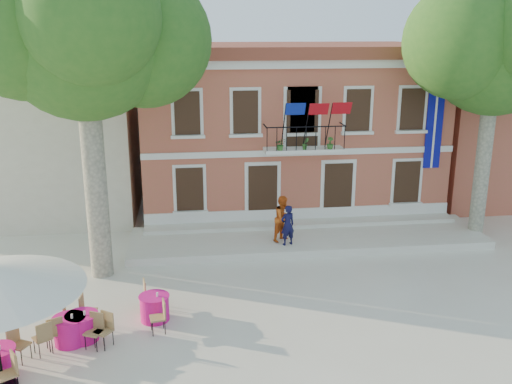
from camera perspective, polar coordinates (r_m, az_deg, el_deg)
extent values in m
plane|color=beige|center=(18.63, 1.93, -10.11)|extent=(90.00, 90.00, 0.00)
cube|color=#BB5543|center=(27.31, 2.89, 6.15)|extent=(13.00, 8.00, 7.00)
cube|color=brown|center=(26.92, 3.01, 14.03)|extent=(13.50, 8.50, 0.50)
cube|color=silver|center=(23.06, 4.73, 12.65)|extent=(13.30, 0.35, 0.35)
cube|color=silver|center=(23.02, 4.79, 4.22)|extent=(3.20, 0.90, 0.15)
cube|color=black|center=(22.45, 5.06, 6.50)|extent=(3.20, 0.04, 0.04)
cube|color=#0C108E|center=(24.98, 17.41, 6.35)|extent=(0.70, 0.05, 3.60)
cube|color=navy|center=(21.83, 2.97, 8.26)|extent=(0.76, 0.27, 0.47)
cube|color=#AC0B14|center=(22.00, 5.30, 8.28)|extent=(0.76, 0.29, 0.47)
cube|color=#AC0B14|center=(22.21, 7.59, 8.28)|extent=(0.76, 0.27, 0.47)
imported|color=#26591E|center=(22.49, 2.46, 4.79)|extent=(0.43, 0.37, 0.48)
imported|color=#26591E|center=(22.67, 4.97, 4.84)|extent=(0.26, 0.21, 0.48)
imported|color=#26591E|center=(22.90, 7.42, 4.88)|extent=(0.27, 0.27, 0.48)
cube|color=beige|center=(28.81, -20.74, 4.63)|extent=(9.00, 9.00, 6.00)
cube|color=brown|center=(28.40, -21.39, 10.96)|extent=(9.40, 9.40, 0.40)
cube|color=#BB5543|center=(32.58, 23.93, 5.52)|extent=(9.00, 9.00, 6.00)
cube|color=silver|center=(22.89, 5.18, -4.61)|extent=(14.00, 3.40, 0.30)
cylinder|color=#A59E84|center=(19.55, -15.80, 1.43)|extent=(0.74, 0.74, 6.95)
sphere|color=#27581B|center=(18.96, -16.91, 15.20)|extent=(5.56, 5.56, 5.56)
cylinder|color=#A59E84|center=(24.25, 21.77, 3.05)|extent=(0.59, 0.59, 6.44)
sphere|color=#27581B|center=(23.74, 22.88, 13.25)|extent=(5.15, 5.15, 5.15)
imported|color=#111036|center=(21.50, 3.18, -3.33)|extent=(0.66, 0.55, 1.56)
imported|color=#DC5B19|center=(21.88, 2.75, -2.65)|extent=(1.10, 1.08, 1.79)
cylinder|color=#E31591|center=(16.59, -18.12, -13.04)|extent=(0.84, 0.84, 0.75)
cylinder|color=#E31591|center=(16.41, -18.24, -11.86)|extent=(0.90, 0.90, 0.02)
cube|color=#9F874F|center=(16.15, -15.92, -13.28)|extent=(0.56, 0.56, 0.95)
cube|color=#9F874F|center=(17.20, -17.93, -11.55)|extent=(0.46, 0.46, 0.95)
cube|color=#9F874F|center=(16.31, -20.60, -13.44)|extent=(0.59, 0.59, 0.95)
cylinder|color=#E31591|center=(16.65, -16.96, -12.82)|extent=(0.84, 0.84, 0.75)
cylinder|color=#E31591|center=(16.47, -17.07, -11.64)|extent=(0.90, 0.90, 0.02)
cube|color=#9F874F|center=(16.13, -15.04, -13.24)|extent=(0.58, 0.58, 0.95)
cube|color=#9F874F|center=(17.25, -16.37, -11.33)|extent=(0.45, 0.45, 0.95)
cube|color=#9F874F|center=(16.47, -19.56, -13.01)|extent=(0.56, 0.56, 0.95)
cube|color=#9F874F|center=(15.11, -23.63, -16.31)|extent=(0.58, 0.58, 0.95)
cube|color=#9F874F|center=(16.19, -22.55, -13.89)|extent=(0.57, 0.57, 0.95)
cylinder|color=#E31591|center=(17.19, -10.11, -11.36)|extent=(0.84, 0.84, 0.75)
cylinder|color=#E31591|center=(17.02, -10.17, -10.21)|extent=(0.90, 0.90, 0.02)
cube|color=#9F874F|center=(16.48, -9.81, -12.22)|extent=(0.48, 0.48, 0.95)
cube|color=#9F874F|center=(17.81, -10.42, -9.99)|extent=(0.48, 0.48, 0.95)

